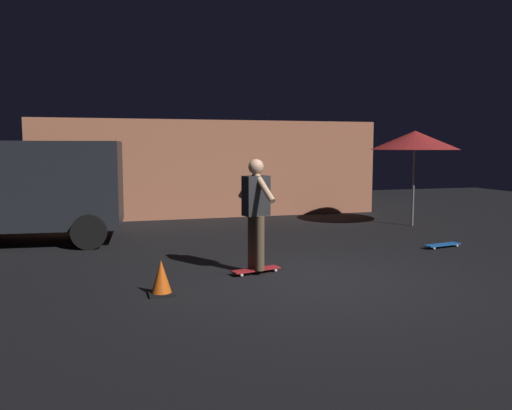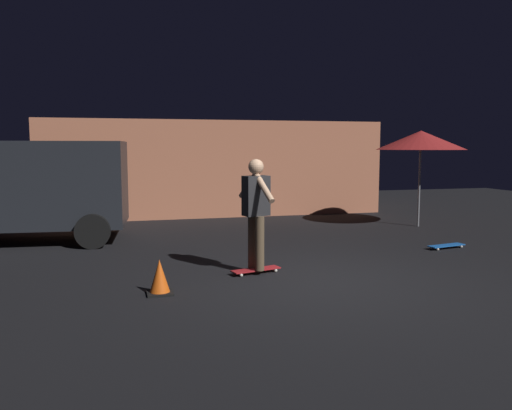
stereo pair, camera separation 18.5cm
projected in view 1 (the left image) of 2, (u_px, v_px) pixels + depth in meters
ground_plane at (317, 281)px, 7.63m from camera, size 28.00×28.00×0.00m
low_building at (200, 167)px, 16.15m from camera, size 9.44×4.20×2.63m
parked_van at (1, 185)px, 10.45m from camera, size 4.75×2.56×2.03m
patio_umbrella at (415, 140)px, 12.67m from camera, size 2.10×2.10×2.30m
skateboard_ridden at (256, 270)px, 8.05m from camera, size 0.81×0.39×0.07m
skateboard_spare at (442, 245)px, 10.09m from camera, size 0.80×0.34×0.07m
skater at (256, 206)px, 7.94m from camera, size 0.42×0.97×1.67m
traffic_cone at (161, 279)px, 6.88m from camera, size 0.34×0.34×0.46m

